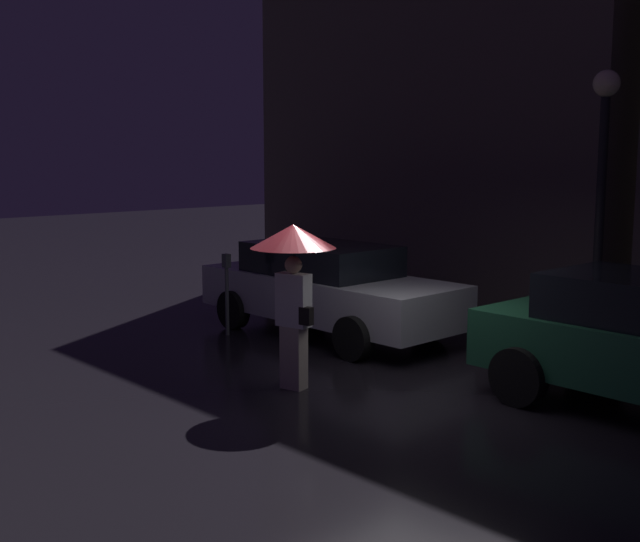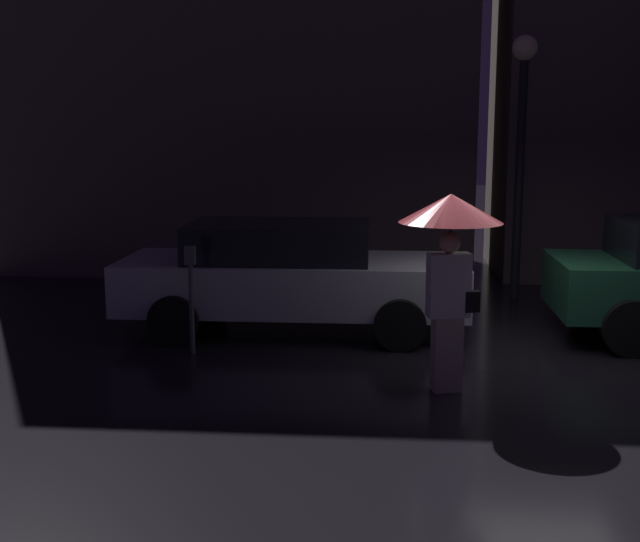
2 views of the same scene
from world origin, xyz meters
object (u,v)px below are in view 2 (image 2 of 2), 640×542
at_px(parked_car_silver, 290,275).
at_px(parking_meter, 191,288).
at_px(street_lamp_near, 522,122).
at_px(pedestrian_with_umbrella, 450,236).

distance_m(parked_car_silver, parking_meter, 1.61).
relative_size(parking_meter, street_lamp_near, 0.32).
xyz_separation_m(parked_car_silver, parking_meter, (-1.06, -1.21, 0.04)).
bearing_deg(street_lamp_near, parked_car_silver, -144.11).
bearing_deg(pedestrian_with_umbrella, parking_meter, 146.18).
bearing_deg(street_lamp_near, parking_meter, -140.49).
xyz_separation_m(parking_meter, street_lamp_near, (4.43, 3.65, 1.99)).
height_order(pedestrian_with_umbrella, street_lamp_near, street_lamp_near).
relative_size(parked_car_silver, street_lamp_near, 1.12).
bearing_deg(parking_meter, parked_car_silver, 48.89).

